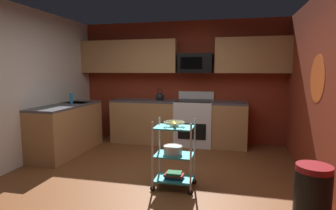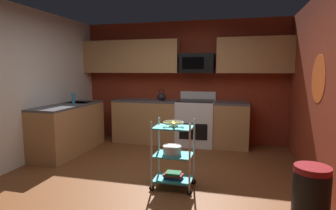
# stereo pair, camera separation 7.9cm
# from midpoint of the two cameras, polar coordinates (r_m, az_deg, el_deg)

# --- Properties ---
(floor) EXTENTS (4.40, 4.80, 0.04)m
(floor) POSITION_cam_midpoint_polar(r_m,az_deg,el_deg) (4.07, -4.59, -15.70)
(floor) COLOR brown
(floor) RESTS_ON ground
(wall_back) EXTENTS (4.52, 0.06, 2.60)m
(wall_back) POSITION_cam_midpoint_polar(r_m,az_deg,el_deg) (6.11, 2.28, 4.76)
(wall_back) COLOR maroon
(wall_back) RESTS_ON ground
(wall_left) EXTENTS (0.06, 4.80, 2.60)m
(wall_left) POSITION_cam_midpoint_polar(r_m,az_deg,el_deg) (4.92, -30.35, 3.17)
(wall_left) COLOR silver
(wall_left) RESTS_ON ground
(wall_right) EXTENTS (0.06, 4.80, 2.60)m
(wall_right) POSITION_cam_midpoint_polar(r_m,az_deg,el_deg) (3.73, 29.89, 2.21)
(wall_right) COLOR maroon
(wall_right) RESTS_ON ground
(wall_flower_decal) EXTENTS (0.00, 0.64, 0.64)m
(wall_flower_decal) POSITION_cam_midpoint_polar(r_m,az_deg,el_deg) (4.14, 27.85, 4.83)
(wall_flower_decal) COLOR #E5591E
(counter_run) EXTENTS (3.62, 2.25, 0.92)m
(counter_run) POSITION_cam_midpoint_polar(r_m,az_deg,el_deg) (5.68, -6.29, -3.98)
(counter_run) COLOR #B27F4C
(counter_run) RESTS_ON ground
(oven_range) EXTENTS (0.76, 0.65, 1.10)m
(oven_range) POSITION_cam_midpoint_polar(r_m,az_deg,el_deg) (5.83, 5.00, -3.53)
(oven_range) COLOR white
(oven_range) RESTS_ON ground
(upper_cabinets) EXTENTS (4.40, 0.33, 0.70)m
(upper_cabinets) POSITION_cam_midpoint_polar(r_m,az_deg,el_deg) (5.94, 1.20, 10.00)
(upper_cabinets) COLOR #B27F4C
(microwave) EXTENTS (0.70, 0.39, 0.40)m
(microwave) POSITION_cam_midpoint_polar(r_m,az_deg,el_deg) (5.83, 5.28, 8.55)
(microwave) COLOR black
(rolling_cart) EXTENTS (0.56, 0.37, 0.91)m
(rolling_cart) POSITION_cam_midpoint_polar(r_m,az_deg,el_deg) (3.71, 0.65, -10.21)
(rolling_cart) COLOR silver
(rolling_cart) RESTS_ON ground
(fruit_bowl) EXTENTS (0.27, 0.27, 0.07)m
(fruit_bowl) POSITION_cam_midpoint_polar(r_m,az_deg,el_deg) (3.61, 0.66, -3.77)
(fruit_bowl) COLOR silver
(fruit_bowl) RESTS_ON rolling_cart
(mixing_bowl_large) EXTENTS (0.25, 0.25, 0.11)m
(mixing_bowl_large) POSITION_cam_midpoint_polar(r_m,az_deg,el_deg) (3.70, 0.37, -9.19)
(mixing_bowl_large) COLOR silver
(mixing_bowl_large) RESTS_ON rolling_cart
(book_stack) EXTENTS (0.26, 0.20, 0.08)m
(book_stack) POSITION_cam_midpoint_polar(r_m,az_deg,el_deg) (3.81, 0.64, -14.25)
(book_stack) COLOR #1E4C8C
(book_stack) RESTS_ON rolling_cart
(kettle) EXTENTS (0.21, 0.18, 0.26)m
(kettle) POSITION_cam_midpoint_polar(r_m,az_deg,el_deg) (5.90, -2.08, 1.71)
(kettle) COLOR black
(kettle) RESTS_ON counter_run
(dish_soap_bottle) EXTENTS (0.06, 0.06, 0.20)m
(dish_soap_bottle) POSITION_cam_midpoint_polar(r_m,az_deg,el_deg) (5.69, -19.64, 1.33)
(dish_soap_bottle) COLOR #2D8CBF
(dish_soap_bottle) RESTS_ON counter_run
(trash_can) EXTENTS (0.34, 0.42, 0.66)m
(trash_can) POSITION_cam_midpoint_polar(r_m,az_deg,el_deg) (3.14, 26.88, -16.76)
(trash_can) COLOR black
(trash_can) RESTS_ON ground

